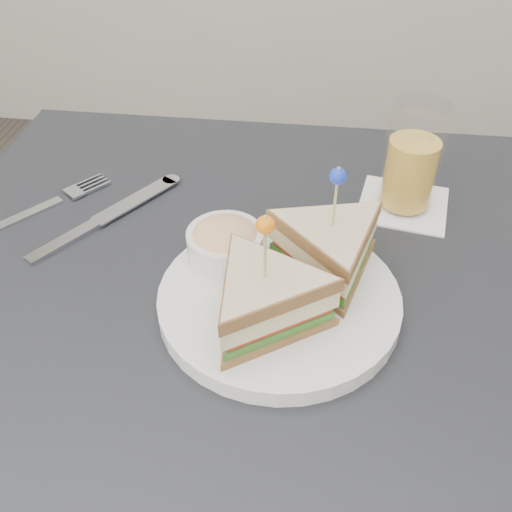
# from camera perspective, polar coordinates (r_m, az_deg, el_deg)

# --- Properties ---
(table) EXTENTS (0.80, 0.80, 0.75)m
(table) POSITION_cam_1_polar(r_m,az_deg,el_deg) (0.67, -0.97, -8.71)
(table) COLOR black
(table) RESTS_ON ground
(plate_meal) EXTENTS (0.29, 0.28, 0.15)m
(plate_meal) POSITION_cam_1_polar(r_m,az_deg,el_deg) (0.58, 3.06, -1.98)
(plate_meal) COLOR white
(plate_meal) RESTS_ON table
(cutlery_fork) EXTENTS (0.14, 0.17, 0.01)m
(cutlery_fork) POSITION_cam_1_polar(r_m,az_deg,el_deg) (0.79, -20.13, 4.83)
(cutlery_fork) COLOR silver
(cutlery_fork) RESTS_ON table
(cutlery_knife) EXTENTS (0.15, 0.21, 0.01)m
(cutlery_knife) POSITION_cam_1_polar(r_m,az_deg,el_deg) (0.74, -15.10, 3.57)
(cutlery_knife) COLOR #B7BAC3
(cutlery_knife) RESTS_ON table
(drink_set) EXTENTS (0.13, 0.13, 0.14)m
(drink_set) POSITION_cam_1_polar(r_m,az_deg,el_deg) (0.74, 15.27, 8.88)
(drink_set) COLOR white
(drink_set) RESTS_ON table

